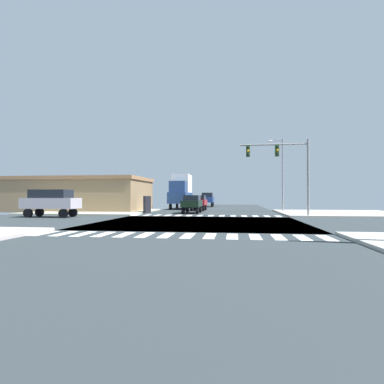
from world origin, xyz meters
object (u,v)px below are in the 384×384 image
(traffic_signal_mast, at_px, (282,160))
(sedan_crossing_1, at_px, (199,201))
(street_lamp, at_px, (280,169))
(box_truck_farside_1, at_px, (181,191))
(sedan_queued_2, at_px, (196,199))
(sedan_outer_5, at_px, (192,203))
(suv_middle_2, at_px, (51,201))
(bank_building, at_px, (82,194))
(suv_nearside_1, at_px, (208,198))

(traffic_signal_mast, bearing_deg, sedan_crossing_1, 128.62)
(traffic_signal_mast, distance_m, street_lamp, 8.46)
(box_truck_farside_1, height_order, sedan_queued_2, box_truck_farside_1)
(sedan_queued_2, bearing_deg, sedan_outer_5, 95.89)
(street_lamp, bearing_deg, suv_middle_2, -150.39)
(sedan_crossing_1, bearing_deg, street_lamp, 166.94)
(bank_building, bearing_deg, box_truck_farside_1, 33.88)
(box_truck_farside_1, height_order, sedan_crossing_1, box_truck_farside_1)
(suv_nearside_1, relative_size, suv_middle_2, 1.00)
(bank_building, bearing_deg, sedan_outer_5, -13.83)
(suv_nearside_1, bearing_deg, bank_building, 49.60)
(sedan_crossing_1, height_order, sedan_queued_2, same)
(traffic_signal_mast, xyz_separation_m, sedan_crossing_1, (-8.48, 10.61, -3.83))
(sedan_crossing_1, xyz_separation_m, sedan_outer_5, (0.00, -6.28, 0.00))
(sedan_crossing_1, bearing_deg, traffic_signal_mast, 128.62)
(traffic_signal_mast, distance_m, sedan_crossing_1, 14.12)
(suv_nearside_1, height_order, sedan_outer_5, suv_nearside_1)
(bank_building, xyz_separation_m, sedan_crossing_1, (13.99, 2.84, -0.89))
(street_lamp, height_order, sedan_queued_2, street_lamp)
(suv_middle_2, height_order, sedan_outer_5, suv_middle_2)
(box_truck_farside_1, distance_m, sedan_queued_2, 18.32)
(suv_middle_2, bearing_deg, street_lamp, 119.61)
(street_lamp, distance_m, box_truck_farside_1, 14.49)
(traffic_signal_mast, xyz_separation_m, suv_nearside_1, (-8.48, 24.22, -3.55))
(street_lamp, xyz_separation_m, sedan_queued_2, (-12.59, 25.03, -3.79))
(bank_building, relative_size, sedan_queued_2, 3.98)
(box_truck_farside_1, distance_m, sedan_crossing_1, 5.63)
(suv_nearside_1, relative_size, sedan_queued_2, 1.07)
(sedan_crossing_1, bearing_deg, box_truck_farside_1, -56.55)
(sedan_queued_2, xyz_separation_m, sedan_outer_5, (3.00, -29.08, 0.00))
(bank_building, xyz_separation_m, sedan_outer_5, (13.99, -3.44, -0.89))
(suv_nearside_1, height_order, suv_middle_2, same)
(suv_middle_2, xyz_separation_m, sedan_outer_5, (11.09, 7.70, -0.28))
(street_lamp, xyz_separation_m, sedan_outer_5, (-9.59, -4.05, -3.79))
(bank_building, height_order, sedan_queued_2, bank_building)
(box_truck_farside_1, xyz_separation_m, suv_middle_2, (-8.09, -18.52, -1.17))
(box_truck_farside_1, bearing_deg, suv_middle_2, 66.40)
(sedan_outer_5, bearing_deg, traffic_signal_mast, 152.92)
(bank_building, distance_m, suv_nearside_1, 21.60)
(street_lamp, relative_size, sedan_crossing_1, 1.92)
(suv_nearside_1, bearing_deg, traffic_signal_mast, 109.30)
(sedan_crossing_1, xyz_separation_m, sedan_queued_2, (-3.00, 22.80, 0.00))
(street_lamp, relative_size, sedan_outer_5, 1.92)
(traffic_signal_mast, bearing_deg, bank_building, 160.90)
(suv_nearside_1, distance_m, sedan_crossing_1, 13.61)
(traffic_signal_mast, xyz_separation_m, sedan_outer_5, (-8.48, 4.34, -3.83))
(box_truck_farside_1, relative_size, sedan_outer_5, 1.67)
(box_truck_farside_1, bearing_deg, suv_nearside_1, -108.32)
(suv_nearside_1, bearing_deg, suv_middle_2, 68.09)
(bank_building, distance_m, suv_middle_2, 11.53)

